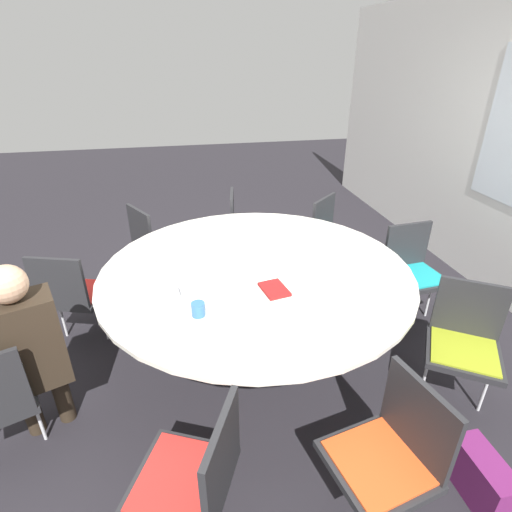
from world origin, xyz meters
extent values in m
plane|color=black|center=(0.00, 0.00, 0.00)|extent=(16.00, 16.00, 0.00)
cylinder|color=#333333|center=(0.00, 0.00, 0.01)|extent=(0.58, 0.58, 0.02)
cylinder|color=#333333|center=(0.00, 0.00, 0.37)|extent=(0.13, 0.13, 0.69)
cylinder|color=silver|center=(0.00, 0.00, 0.73)|extent=(2.21, 2.21, 0.03)
cylinder|color=silver|center=(0.55, -1.44, 0.20)|extent=(0.02, 0.02, 0.40)
cube|color=#262628|center=(1.28, -0.60, 0.42)|extent=(0.58, 0.57, 0.04)
cube|color=red|center=(1.28, -0.60, 0.45)|extent=(0.51, 0.50, 0.01)
cube|color=#262628|center=(1.37, -0.43, 0.64)|extent=(0.39, 0.20, 0.40)
cylinder|color=silver|center=(1.12, -0.53, 0.20)|extent=(0.02, 0.02, 0.40)
cube|color=#262628|center=(1.39, 0.28, 0.42)|extent=(0.51, 0.50, 0.04)
cube|color=#E04C1E|center=(1.39, 0.28, 0.45)|extent=(0.45, 0.44, 0.01)
cube|color=#262628|center=(1.35, 0.47, 0.64)|extent=(0.42, 0.11, 0.40)
cylinder|color=silver|center=(1.21, 0.25, 0.20)|extent=(0.02, 0.02, 0.40)
cube|color=#262628|center=(0.79, 1.18, 0.42)|extent=(0.59, 0.60, 0.04)
cube|color=olive|center=(0.79, 1.18, 0.45)|extent=(0.52, 0.53, 0.01)
cube|color=#262628|center=(0.63, 1.29, 0.64)|extent=(0.26, 0.36, 0.40)
cylinder|color=silver|center=(0.89, 1.33, 0.20)|extent=(0.02, 0.02, 0.40)
cylinder|color=silver|center=(0.69, 1.03, 0.20)|extent=(0.02, 0.02, 0.40)
cube|color=#262628|center=(-0.13, 1.41, 0.42)|extent=(0.46, 0.48, 0.04)
cube|color=teal|center=(-0.13, 1.41, 0.45)|extent=(0.40, 0.42, 0.01)
cube|color=#262628|center=(-0.32, 1.39, 0.64)|extent=(0.07, 0.42, 0.40)
cylinder|color=silver|center=(-0.14, 1.59, 0.20)|extent=(0.02, 0.02, 0.40)
cylinder|color=silver|center=(-0.11, 1.23, 0.20)|extent=(0.02, 0.02, 0.40)
cube|color=#262628|center=(-0.95, 1.05, 0.42)|extent=(0.61, 0.61, 0.04)
cube|color=teal|center=(-0.95, 1.05, 0.45)|extent=(0.53, 0.54, 0.01)
cube|color=#262628|center=(-1.10, 0.92, 0.64)|extent=(0.30, 0.33, 0.40)
cylinder|color=silver|center=(-1.07, 1.18, 0.20)|extent=(0.02, 0.02, 0.40)
cylinder|color=silver|center=(-0.83, 0.92, 0.20)|extent=(0.02, 0.02, 0.40)
cube|color=#262628|center=(-1.40, 0.23, 0.42)|extent=(0.50, 0.49, 0.04)
cube|color=#4C5156|center=(-1.40, 0.23, 0.45)|extent=(0.44, 0.43, 0.01)
cube|color=#262628|center=(-1.43, 0.04, 0.64)|extent=(0.42, 0.10, 0.40)
cylinder|color=silver|center=(-1.58, 0.26, 0.20)|extent=(0.02, 0.02, 0.40)
cylinder|color=silver|center=(-1.22, 0.20, 0.20)|extent=(0.02, 0.02, 0.40)
cube|color=#262628|center=(-1.23, -0.70, 0.42)|extent=(0.59, 0.58, 0.04)
cube|color=red|center=(-1.23, -0.70, 0.45)|extent=(0.52, 0.51, 0.01)
cube|color=#262628|center=(-1.13, -0.87, 0.64)|extent=(0.38, 0.23, 0.40)
cylinder|color=silver|center=(-1.39, -0.79, 0.20)|extent=(0.02, 0.02, 0.40)
cylinder|color=silver|center=(-1.07, -0.61, 0.20)|extent=(0.02, 0.02, 0.40)
cube|color=#262628|center=(-0.44, -1.35, 0.42)|extent=(0.54, 0.55, 0.04)
cube|color=red|center=(-0.44, -1.35, 0.45)|extent=(0.47, 0.48, 0.01)
cube|color=#262628|center=(-0.25, -1.41, 0.64)|extent=(0.16, 0.41, 0.40)
cylinder|color=silver|center=(-0.49, -1.52, 0.20)|extent=(0.02, 0.02, 0.40)
cylinder|color=silver|center=(-0.38, -1.18, 0.20)|extent=(0.02, 0.02, 0.40)
cylinder|color=#2D2319|center=(0.46, -1.50, 0.22)|extent=(0.10, 0.10, 0.44)
cylinder|color=#2D2319|center=(0.40, -1.33, 0.22)|extent=(0.10, 0.10, 0.44)
cube|color=#2D2319|center=(0.53, -1.38, 0.72)|extent=(0.33, 0.41, 0.55)
sphere|color=tan|center=(0.53, -1.38, 1.09)|extent=(0.20, 0.20, 0.20)
cube|color=silver|center=(0.19, -0.51, 0.75)|extent=(0.39, 0.33, 0.02)
cube|color=silver|center=(0.23, -0.61, 0.86)|extent=(0.32, 0.16, 0.20)
cube|color=black|center=(0.23, -0.60, 0.86)|extent=(0.29, 0.14, 0.17)
cube|color=maroon|center=(0.31, 0.06, 0.75)|extent=(0.23, 0.19, 0.02)
cylinder|color=#33669E|center=(0.49, -0.45, 0.79)|extent=(0.08, 0.08, 0.08)
cube|color=#661E56|center=(1.39, 0.92, 0.14)|extent=(0.36, 0.16, 0.28)
camera|label=1|loc=(2.45, -0.51, 2.13)|focal=28.00mm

